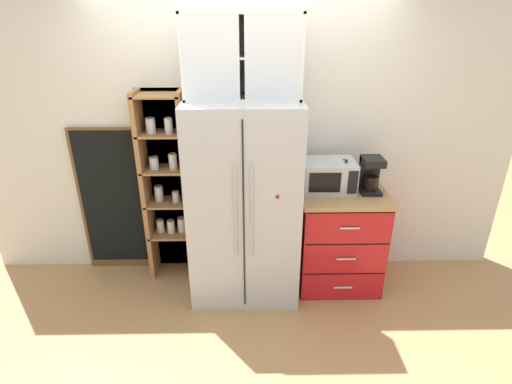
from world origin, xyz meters
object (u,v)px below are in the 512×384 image
Objects in this scene: mug_navy at (344,187)px; microwave at (329,175)px; coffee_maker at (370,174)px; bottle_cobalt at (345,178)px; bottle_amber at (343,176)px; mug_sage at (343,184)px; chalkboard_menu at (112,201)px; refrigerator at (244,201)px.

microwave is at bearing 157.76° from mug_navy.
microwave is at bearing 173.04° from coffee_maker.
bottle_cobalt reaches higher than mug_navy.
coffee_maker is at bearing 2.94° from mug_navy.
bottle_amber is (-0.22, 0.07, -0.04)m from coffee_maker.
mug_sage is at bearing 167.35° from coffee_maker.
chalkboard_menu reaches higher than bottle_amber.
refrigerator is 1.29m from chalkboard_menu.
bottle_cobalt is 2.14m from chalkboard_menu.
coffee_maker is at bearing 2.28° from bottle_cobalt.
mug_sage is 0.10m from bottle_cobalt.
chalkboard_menu is (-2.10, 0.22, -0.26)m from mug_sage.
bottle_cobalt is (0.00, -0.07, 0.01)m from bottle_amber.
bottle_amber is (-0.00, 0.02, 0.07)m from mug_sage.
chalkboard_menu is at bearing 172.38° from mug_navy.
refrigerator is at bearing -176.59° from coffee_maker.
microwave is 1.67× the size of bottle_amber.
microwave is at bearing -6.59° from chalkboard_menu.
bottle_cobalt is at bearing -92.05° from mug_sage.
refrigerator reaches higher than coffee_maker.
bottle_cobalt is (-0.00, 0.00, 0.08)m from mug_navy.
mug_sage is at bearing 2.72° from microwave.
mug_navy is 0.06m from mug_sage.
coffee_maker reaches higher than mug_sage.
coffee_maker is 2.85× the size of mug_sage.
bottle_amber is at bearing 163.07° from coffee_maker.
refrigerator is 15.85× the size of mug_sage.
bottle_cobalt is at bearing -177.72° from coffee_maker.
coffee_maker is at bearing -12.65° from mug_sage.
refrigerator is 5.57× the size of coffee_maker.
microwave is 2.01m from chalkboard_menu.
bottle_amber is at bearing 96.52° from mug_sage.
coffee_maker is 1.17× the size of bottle_amber.
bottle_cobalt reaches higher than mug_sage.
microwave is at bearing 8.31° from refrigerator.
chalkboard_menu is at bearing 173.41° from microwave.
coffee_maker is 2.77× the size of mug_navy.
microwave is 0.35m from coffee_maker.
mug_sage is (-0.21, 0.05, -0.11)m from coffee_maker.
refrigerator is 3.92× the size of microwave.
mug_sage is at bearing 87.95° from bottle_cobalt.
bottle_cobalt is (-0.22, -0.01, -0.03)m from coffee_maker.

